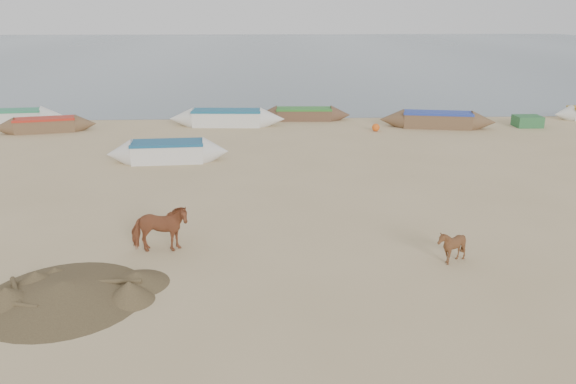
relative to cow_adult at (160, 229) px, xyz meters
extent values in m
plane|color=tan|center=(3.77, -1.71, -0.70)|extent=(140.00, 140.00, 0.00)
plane|color=slate|center=(3.77, 80.29, -0.69)|extent=(160.00, 160.00, 0.00)
imported|color=brown|center=(0.00, 0.00, 0.00)|extent=(1.70, 0.84, 1.40)
imported|color=#56321B|center=(8.10, -1.11, -0.21)|extent=(1.02, 0.94, 0.98)
cone|color=brown|center=(-1.89, -2.64, -0.48)|extent=(4.14, 4.14, 0.44)
cube|color=#2F6840|center=(-9.00, 17.58, -0.40)|extent=(1.40, 1.20, 0.60)
sphere|color=#E75A15|center=(9.40, 16.22, -0.48)|extent=(0.44, 0.44, 0.44)
cube|color=slate|center=(-1.34, 19.44, -0.42)|extent=(1.20, 1.10, 0.56)
cube|color=#2F693A|center=(18.62, 17.14, -0.38)|extent=(1.50, 1.20, 0.64)
camera|label=1|loc=(3.00, -15.00, 5.99)|focal=35.00mm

